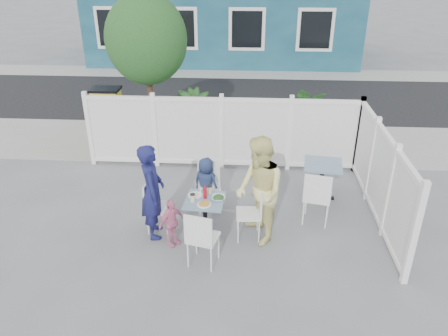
# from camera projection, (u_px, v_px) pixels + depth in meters

# --- Properties ---
(ground) EXTENTS (80.00, 80.00, 0.00)m
(ground) POSITION_uv_depth(u_px,v_px,m) (207.00, 228.00, 7.62)
(ground) COLOR slate
(near_sidewalk) EXTENTS (24.00, 2.60, 0.01)m
(near_sidewalk) POSITION_uv_depth(u_px,v_px,m) (221.00, 142.00, 11.00)
(near_sidewalk) COLOR gray
(near_sidewalk) RESTS_ON ground
(street) EXTENTS (24.00, 5.00, 0.01)m
(street) POSITION_uv_depth(u_px,v_px,m) (229.00, 97.00, 14.30)
(street) COLOR black
(street) RESTS_ON ground
(far_sidewalk) EXTENTS (24.00, 1.60, 0.01)m
(far_sidewalk) POSITION_uv_depth(u_px,v_px,m) (233.00, 73.00, 17.06)
(far_sidewalk) COLOR gray
(far_sidewalk) RESTS_ON ground
(fence_back) EXTENTS (5.86, 0.08, 1.60)m
(fence_back) POSITION_uv_depth(u_px,v_px,m) (222.00, 134.00, 9.40)
(fence_back) COLOR white
(fence_back) RESTS_ON ground
(fence_right) EXTENTS (0.08, 3.66, 1.60)m
(fence_right) POSITION_uv_depth(u_px,v_px,m) (380.00, 177.00, 7.63)
(fence_right) COLOR white
(fence_right) RESTS_ON ground
(tree) EXTENTS (1.80, 1.62, 3.59)m
(tree) POSITION_uv_depth(u_px,v_px,m) (146.00, 40.00, 9.48)
(tree) COLOR #382316
(tree) RESTS_ON ground
(utility_cabinet) EXTENTS (0.66, 0.47, 1.22)m
(utility_cabinet) POSITION_uv_depth(u_px,v_px,m) (108.00, 114.00, 11.06)
(utility_cabinet) COLOR gold
(utility_cabinet) RESTS_ON ground
(potted_shrub_a) EXTENTS (1.06, 1.06, 1.53)m
(potted_shrub_a) POSITION_uv_depth(u_px,v_px,m) (193.00, 123.00, 10.07)
(potted_shrub_a) COLOR #163B1B
(potted_shrub_a) RESTS_ON ground
(potted_shrub_b) EXTENTS (1.70, 1.67, 1.43)m
(potted_shrub_b) POSITION_uv_depth(u_px,v_px,m) (307.00, 129.00, 9.86)
(potted_shrub_b) COLOR #163B1B
(potted_shrub_b) RESTS_ON ground
(main_table) EXTENTS (0.69, 0.69, 0.67)m
(main_table) POSITION_uv_depth(u_px,v_px,m) (205.00, 207.00, 7.24)
(main_table) COLOR slate
(main_table) RESTS_ON ground
(spare_table) EXTENTS (0.78, 0.78, 0.74)m
(spare_table) POSITION_uv_depth(u_px,v_px,m) (322.00, 172.00, 8.28)
(spare_table) COLOR slate
(spare_table) RESTS_ON ground
(chair_left) EXTENTS (0.47, 0.48, 0.92)m
(chair_left) POSITION_uv_depth(u_px,v_px,m) (156.00, 203.00, 7.34)
(chair_left) COLOR white
(chair_left) RESTS_ON ground
(chair_right) EXTENTS (0.43, 0.44, 0.93)m
(chair_right) POSITION_uv_depth(u_px,v_px,m) (253.00, 209.00, 7.16)
(chair_right) COLOR white
(chair_right) RESTS_ON ground
(chair_back) EXTENTS (0.46, 0.45, 0.91)m
(chair_back) POSITION_uv_depth(u_px,v_px,m) (209.00, 182.00, 8.02)
(chair_back) COLOR white
(chair_back) RESTS_ON ground
(chair_near) EXTENTS (0.52, 0.51, 0.96)m
(chair_near) POSITION_uv_depth(u_px,v_px,m) (201.00, 236.00, 6.47)
(chair_near) COLOR white
(chair_near) RESTS_ON ground
(chair_spare) EXTENTS (0.55, 0.54, 1.01)m
(chair_spare) POSITION_uv_depth(u_px,v_px,m) (317.00, 195.00, 7.48)
(chair_spare) COLOR white
(chair_spare) RESTS_ON ground
(man) EXTENTS (0.51, 0.67, 1.65)m
(man) POSITION_uv_depth(u_px,v_px,m) (152.00, 192.00, 7.10)
(man) COLOR #17194E
(man) RESTS_ON ground
(woman) EXTENTS (0.94, 1.06, 1.81)m
(woman) POSITION_uv_depth(u_px,v_px,m) (259.00, 191.00, 6.94)
(woman) COLOR #F6E544
(woman) RESTS_ON ground
(boy) EXTENTS (0.59, 0.50, 1.02)m
(boy) POSITION_uv_depth(u_px,v_px,m) (206.00, 184.00, 7.99)
(boy) COLOR navy
(boy) RESTS_ON ground
(toddler) EXTENTS (0.47, 0.50, 0.84)m
(toddler) POSITION_uv_depth(u_px,v_px,m) (171.00, 223.00, 7.02)
(toddler) COLOR pink
(toddler) RESTS_ON ground
(plate_main) EXTENTS (0.23, 0.23, 0.01)m
(plate_main) POSITION_uv_depth(u_px,v_px,m) (204.00, 205.00, 7.01)
(plate_main) COLOR white
(plate_main) RESTS_ON main_table
(plate_side) EXTENTS (0.24, 0.24, 0.02)m
(plate_side) POSITION_uv_depth(u_px,v_px,m) (195.00, 195.00, 7.28)
(plate_side) COLOR white
(plate_side) RESTS_ON main_table
(salad_bowl) EXTENTS (0.23, 0.23, 0.06)m
(salad_bowl) POSITION_uv_depth(u_px,v_px,m) (218.00, 198.00, 7.15)
(salad_bowl) COLOR white
(salad_bowl) RESTS_ON main_table
(coffee_cup_a) EXTENTS (0.08, 0.08, 0.12)m
(coffee_cup_a) POSITION_uv_depth(u_px,v_px,m) (193.00, 198.00, 7.09)
(coffee_cup_a) COLOR beige
(coffee_cup_a) RESTS_ON main_table
(coffee_cup_b) EXTENTS (0.08, 0.08, 0.12)m
(coffee_cup_b) POSITION_uv_depth(u_px,v_px,m) (210.00, 190.00, 7.34)
(coffee_cup_b) COLOR beige
(coffee_cup_b) RESTS_ON main_table
(ketchup_bottle) EXTENTS (0.06, 0.06, 0.19)m
(ketchup_bottle) POSITION_uv_depth(u_px,v_px,m) (205.00, 193.00, 7.17)
(ketchup_bottle) COLOR #B10A14
(ketchup_bottle) RESTS_ON main_table
(salt_shaker) EXTENTS (0.03, 0.03, 0.07)m
(salt_shaker) POSITION_uv_depth(u_px,v_px,m) (201.00, 191.00, 7.36)
(salt_shaker) COLOR white
(salt_shaker) RESTS_ON main_table
(pepper_shaker) EXTENTS (0.03, 0.03, 0.07)m
(pepper_shaker) POSITION_uv_depth(u_px,v_px,m) (204.00, 189.00, 7.40)
(pepper_shaker) COLOR black
(pepper_shaker) RESTS_ON main_table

